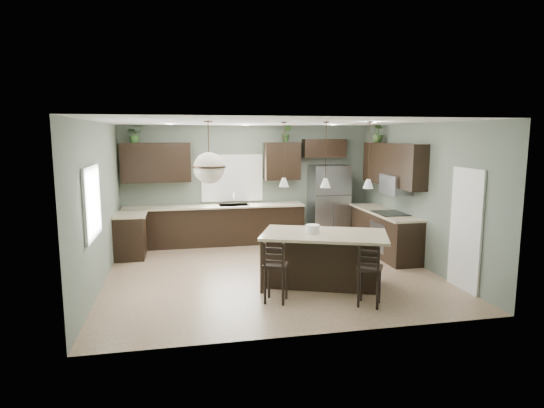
{
  "coord_description": "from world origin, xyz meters",
  "views": [
    {
      "loc": [
        -1.65,
        -8.12,
        2.58
      ],
      "look_at": [
        0.1,
        0.4,
        1.25
      ],
      "focal_mm": 30.0,
      "sensor_mm": 36.0,
      "label": 1
    }
  ],
  "objects_px": {
    "bar_stool_left": "(276,272)",
    "bar_stool_right": "(370,275)",
    "serving_dish": "(313,229)",
    "plant_back_left": "(135,134)",
    "kitchen_island": "(324,260)",
    "refrigerator": "(328,203)"
  },
  "relations": [
    {
      "from": "serving_dish",
      "to": "kitchen_island",
      "type": "bearing_deg",
      "value": -20.95
    },
    {
      "from": "kitchen_island",
      "to": "bar_stool_left",
      "type": "height_order",
      "value": "bar_stool_left"
    },
    {
      "from": "serving_dish",
      "to": "plant_back_left",
      "type": "distance_m",
      "value": 4.89
    },
    {
      "from": "bar_stool_left",
      "to": "bar_stool_right",
      "type": "height_order",
      "value": "bar_stool_left"
    },
    {
      "from": "serving_dish",
      "to": "bar_stool_left",
      "type": "distance_m",
      "value": 1.14
    },
    {
      "from": "bar_stool_right",
      "to": "plant_back_left",
      "type": "relative_size",
      "value": 2.43
    },
    {
      "from": "bar_stool_left",
      "to": "plant_back_left",
      "type": "bearing_deg",
      "value": 143.49
    },
    {
      "from": "refrigerator",
      "to": "bar_stool_left",
      "type": "bearing_deg",
      "value": -118.94
    },
    {
      "from": "serving_dish",
      "to": "plant_back_left",
      "type": "bearing_deg",
      "value": 132.75
    },
    {
      "from": "refrigerator",
      "to": "kitchen_island",
      "type": "bearing_deg",
      "value": -109.75
    },
    {
      "from": "plant_back_left",
      "to": "bar_stool_right",
      "type": "bearing_deg",
      "value": -50.36
    },
    {
      "from": "refrigerator",
      "to": "plant_back_left",
      "type": "xyz_separation_m",
      "value": [
        -4.52,
        0.13,
        1.67
      ]
    },
    {
      "from": "serving_dish",
      "to": "bar_stool_left",
      "type": "bearing_deg",
      "value": -140.1
    },
    {
      "from": "serving_dish",
      "to": "bar_stool_right",
      "type": "relative_size",
      "value": 0.25
    },
    {
      "from": "plant_back_left",
      "to": "refrigerator",
      "type": "bearing_deg",
      "value": -1.7
    },
    {
      "from": "bar_stool_left",
      "to": "bar_stool_right",
      "type": "relative_size",
      "value": 1.01
    },
    {
      "from": "serving_dish",
      "to": "plant_back_left",
      "type": "height_order",
      "value": "plant_back_left"
    },
    {
      "from": "kitchen_island",
      "to": "bar_stool_right",
      "type": "relative_size",
      "value": 2.15
    },
    {
      "from": "kitchen_island",
      "to": "refrigerator",
      "type": "bearing_deg",
      "value": 91.21
    },
    {
      "from": "serving_dish",
      "to": "plant_back_left",
      "type": "relative_size",
      "value": 0.6
    },
    {
      "from": "bar_stool_right",
      "to": "plant_back_left",
      "type": "height_order",
      "value": "plant_back_left"
    },
    {
      "from": "kitchen_island",
      "to": "serving_dish",
      "type": "height_order",
      "value": "serving_dish"
    }
  ]
}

